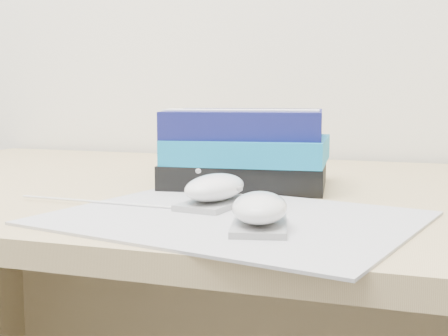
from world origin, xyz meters
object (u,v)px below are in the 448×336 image
(mouse_rear, at_px, (215,190))
(pouch, at_px, (208,142))
(desk, at_px, (298,324))
(mouse_front, at_px, (260,211))
(book_stack, at_px, (247,149))

(mouse_rear, distance_m, pouch, 0.35)
(desk, bearing_deg, pouch, 156.47)
(desk, height_order, mouse_front, mouse_front)
(mouse_rear, xyz_separation_m, book_stack, (-0.01, 0.19, 0.03))
(book_stack, relative_size, pouch, 1.83)
(desk, distance_m, mouse_front, 0.44)
(desk, height_order, book_stack, book_stack)
(mouse_rear, relative_size, mouse_front, 1.03)
(desk, height_order, mouse_rear, mouse_rear)
(mouse_rear, xyz_separation_m, mouse_front, (0.09, -0.10, -0.00))
(pouch, bearing_deg, mouse_rear, -68.50)
(desk, height_order, pouch, pouch)
(book_stack, bearing_deg, desk, 41.32)
(mouse_rear, relative_size, pouch, 0.82)
(book_stack, bearing_deg, pouch, 129.15)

